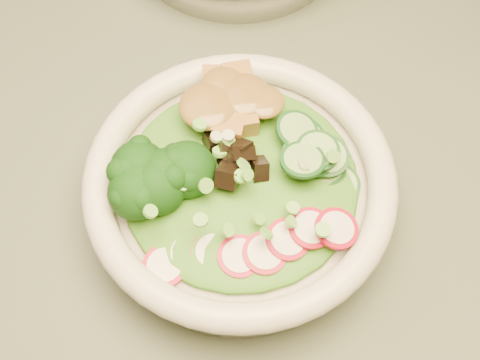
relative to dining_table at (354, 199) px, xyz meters
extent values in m
plane|color=brown|center=(0.00, 0.00, -0.64)|extent=(4.00, 4.00, 0.00)
cube|color=#4C5748|center=(0.00, 0.00, 0.10)|extent=(1.20, 0.80, 0.03)
cylinder|color=silver|center=(-0.13, -0.05, 0.14)|extent=(0.21, 0.21, 0.05)
torus|color=silver|center=(-0.13, -0.05, 0.17)|extent=(0.24, 0.24, 0.02)
ellipsoid|color=#306916|center=(-0.13, -0.05, 0.17)|extent=(0.18, 0.18, 0.02)
ellipsoid|color=brown|center=(-0.13, 0.01, 0.19)|extent=(0.06, 0.05, 0.01)
camera|label=1|loc=(-0.17, -0.29, 0.61)|focal=50.00mm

